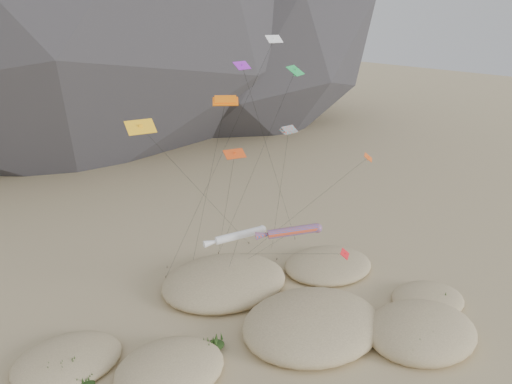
{
  "coord_description": "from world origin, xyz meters",
  "views": [
    {
      "loc": [
        -28.01,
        -30.34,
        32.12
      ],
      "look_at": [
        -0.04,
        12.0,
        14.19
      ],
      "focal_mm": 35.0,
      "sensor_mm": 36.0,
      "label": 1
    }
  ],
  "objects": [
    {
      "name": "dunes",
      "position": [
        -1.02,
        5.76,
        0.72
      ],
      "size": [
        48.2,
        37.61,
        3.94
      ],
      "color": "#CCB789",
      "rests_on": "ground"
    },
    {
      "name": "delta_kites",
      "position": [
        1.91,
        13.18,
        21.24
      ],
      "size": [
        31.3,
        23.0,
        30.04
      ],
      "color": "yellow",
      "rests_on": "ground"
    },
    {
      "name": "rainbow_tube_kite",
      "position": [
        1.66,
        7.95,
        10.62
      ],
      "size": [
        6.66,
        15.83,
        11.43
      ],
      "color": "#FF4D1A",
      "rests_on": "ground"
    },
    {
      "name": "kite_stakes",
      "position": [
        3.13,
        23.77,
        0.15
      ],
      "size": [
        21.37,
        7.74,
        0.3
      ],
      "color": "#3F2D1E",
      "rests_on": "ground"
    },
    {
      "name": "dune_grass",
      "position": [
        -0.99,
        3.73,
        0.86
      ],
      "size": [
        42.17,
        27.99,
        1.55
      ],
      "color": "black",
      "rests_on": "ground"
    },
    {
      "name": "multi_parafoil",
      "position": [
        6.1,
        14.5,
        19.59
      ],
      "size": [
        5.5,
        9.82,
        20.28
      ],
      "color": "#FF371A",
      "rests_on": "ground"
    },
    {
      "name": "ground",
      "position": [
        0.0,
        0.0,
        0.0
      ],
      "size": [
        500.0,
        500.0,
        0.0
      ],
      "primitive_type": "plane",
      "color": "#CCB789",
      "rests_on": "ground"
    },
    {
      "name": "orange_parafoil",
      "position": [
        -3.62,
        12.12,
        24.04
      ],
      "size": [
        3.54,
        14.84,
        24.83
      ],
      "color": "orange",
      "rests_on": "ground"
    },
    {
      "name": "white_tube_kite",
      "position": [
        -2.72,
        11.71,
        9.78
      ],
      "size": [
        7.24,
        9.47,
        10.49
      ],
      "color": "silver",
      "rests_on": "ground"
    }
  ]
}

